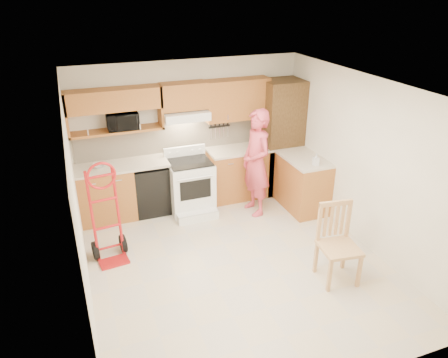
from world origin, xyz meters
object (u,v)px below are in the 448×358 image
range (191,183)px  hand_truck (107,218)px  microwave (122,121)px  dining_chair (340,245)px  person (256,163)px

range → hand_truck: bearing=-147.3°
microwave → dining_chair: microwave is taller
microwave → dining_chair: 3.83m
person → dining_chair: person is taller
hand_truck → dining_chair: (2.77, -1.52, -0.15)m
microwave → person: size_ratio=0.27×
person → microwave: bearing=-116.3°
person → hand_truck: bearing=-81.8°
microwave → range: size_ratio=0.46×
range → dining_chair: 2.79m
hand_truck → microwave: bearing=62.9°
microwave → person: person is taller
person → hand_truck: (-2.51, -0.57, -0.23)m
hand_truck → person: bearing=5.9°
microwave → range: 1.52m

